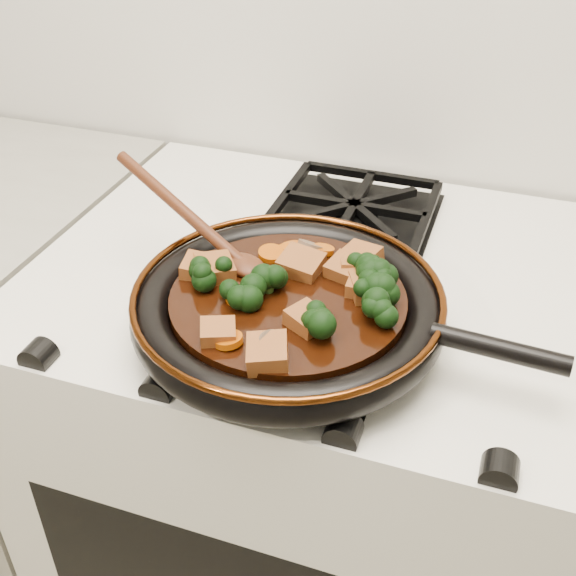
% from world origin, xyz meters
% --- Properties ---
extents(stove, '(0.76, 0.60, 0.90)m').
position_xyz_m(stove, '(0.00, 1.69, 0.45)').
color(stove, white).
rests_on(stove, ground).
extents(burner_grate_front, '(0.23, 0.23, 0.03)m').
position_xyz_m(burner_grate_front, '(0.00, 1.55, 0.91)').
color(burner_grate_front, black).
rests_on(burner_grate_front, stove).
extents(burner_grate_back, '(0.23, 0.23, 0.03)m').
position_xyz_m(burner_grate_back, '(0.00, 1.83, 0.91)').
color(burner_grate_back, black).
rests_on(burner_grate_back, stove).
extents(skillet, '(0.48, 0.35, 0.05)m').
position_xyz_m(skillet, '(0.00, 1.54, 0.94)').
color(skillet, black).
rests_on(skillet, burner_grate_front).
extents(braising_sauce, '(0.26, 0.26, 0.02)m').
position_xyz_m(braising_sauce, '(-0.00, 1.54, 0.95)').
color(braising_sauce, black).
rests_on(braising_sauce, skillet).
extents(tofu_cube_0, '(0.05, 0.05, 0.02)m').
position_xyz_m(tofu_cube_0, '(0.03, 1.49, 0.97)').
color(tofu_cube_0, brown).
rests_on(tofu_cube_0, braising_sauce).
extents(tofu_cube_1, '(0.05, 0.06, 0.03)m').
position_xyz_m(tofu_cube_1, '(0.01, 1.43, 0.97)').
color(tofu_cube_1, brown).
rests_on(tofu_cube_1, braising_sauce).
extents(tofu_cube_2, '(0.05, 0.05, 0.02)m').
position_xyz_m(tofu_cube_2, '(-0.04, 1.44, 0.97)').
color(tofu_cube_2, brown).
rests_on(tofu_cube_2, braising_sauce).
extents(tofu_cube_3, '(0.05, 0.05, 0.03)m').
position_xyz_m(tofu_cube_3, '(0.06, 1.61, 0.97)').
color(tofu_cube_3, brown).
rests_on(tofu_cube_3, braising_sauce).
extents(tofu_cube_4, '(0.03, 0.04, 0.02)m').
position_xyz_m(tofu_cube_4, '(0.07, 1.57, 0.97)').
color(tofu_cube_4, brown).
rests_on(tofu_cube_4, braising_sauce).
extents(tofu_cube_5, '(0.04, 0.04, 0.03)m').
position_xyz_m(tofu_cube_5, '(-0.11, 1.55, 0.97)').
color(tofu_cube_5, brown).
rests_on(tofu_cube_5, braising_sauce).
extents(tofu_cube_6, '(0.05, 0.05, 0.03)m').
position_xyz_m(tofu_cube_6, '(-0.00, 1.59, 0.97)').
color(tofu_cube_6, brown).
rests_on(tofu_cube_6, braising_sauce).
extents(tofu_cube_7, '(0.06, 0.05, 0.03)m').
position_xyz_m(tofu_cube_7, '(0.06, 1.62, 0.97)').
color(tofu_cube_7, brown).
rests_on(tofu_cube_7, braising_sauce).
extents(tofu_cube_8, '(0.05, 0.05, 0.03)m').
position_xyz_m(tofu_cube_8, '(0.05, 1.60, 0.97)').
color(tofu_cube_8, brown).
rests_on(tofu_cube_8, braising_sauce).
extents(tofu_cube_9, '(0.06, 0.06, 0.03)m').
position_xyz_m(tofu_cube_9, '(-0.09, 1.55, 0.97)').
color(tofu_cube_9, brown).
rests_on(tofu_cube_9, braising_sauce).
extents(tofu_cube_10, '(0.06, 0.06, 0.03)m').
position_xyz_m(tofu_cube_10, '(0.08, 1.57, 0.97)').
color(tofu_cube_10, brown).
rests_on(tofu_cube_10, braising_sauce).
extents(broccoli_floret_0, '(0.08, 0.08, 0.07)m').
position_xyz_m(broccoli_floret_0, '(0.07, 1.59, 0.97)').
color(broccoli_floret_0, black).
rests_on(broccoli_floret_0, braising_sauce).
extents(broccoli_floret_1, '(0.08, 0.09, 0.07)m').
position_xyz_m(broccoli_floret_1, '(0.10, 1.56, 0.97)').
color(broccoli_floret_1, black).
rests_on(broccoli_floret_1, braising_sauce).
extents(broccoli_floret_2, '(0.07, 0.08, 0.06)m').
position_xyz_m(broccoli_floret_2, '(-0.05, 1.51, 0.97)').
color(broccoli_floret_2, black).
rests_on(broccoli_floret_2, braising_sauce).
extents(broccoli_floret_3, '(0.07, 0.08, 0.06)m').
position_xyz_m(broccoli_floret_3, '(0.04, 1.49, 0.97)').
color(broccoli_floret_3, black).
rests_on(broccoli_floret_3, braising_sauce).
extents(broccoli_floret_4, '(0.09, 0.08, 0.07)m').
position_xyz_m(broccoli_floret_4, '(0.09, 1.56, 0.97)').
color(broccoli_floret_4, black).
rests_on(broccoli_floret_4, braising_sauce).
extents(broccoli_floret_5, '(0.09, 0.09, 0.07)m').
position_xyz_m(broccoli_floret_5, '(0.09, 1.59, 0.97)').
color(broccoli_floret_5, black).
rests_on(broccoli_floret_5, braising_sauce).
extents(broccoli_floret_6, '(0.08, 0.08, 0.06)m').
position_xyz_m(broccoli_floret_6, '(-0.03, 1.54, 0.97)').
color(broccoli_floret_6, black).
rests_on(broccoli_floret_6, braising_sauce).
extents(broccoli_floret_7, '(0.09, 0.08, 0.08)m').
position_xyz_m(broccoli_floret_7, '(0.08, 1.59, 0.97)').
color(broccoli_floret_7, black).
rests_on(broccoli_floret_7, braising_sauce).
extents(broccoli_floret_8, '(0.08, 0.08, 0.07)m').
position_xyz_m(broccoli_floret_8, '(0.11, 1.53, 0.97)').
color(broccoli_floret_8, black).
rests_on(broccoli_floret_8, braising_sauce).
extents(broccoli_floret_9, '(0.06, 0.06, 0.06)m').
position_xyz_m(broccoli_floret_9, '(-0.09, 1.53, 0.97)').
color(broccoli_floret_9, black).
rests_on(broccoli_floret_9, braising_sauce).
extents(carrot_coin_0, '(0.03, 0.03, 0.02)m').
position_xyz_m(carrot_coin_0, '(-0.05, 1.51, 0.96)').
color(carrot_coin_0, '#A54404').
rests_on(carrot_coin_0, braising_sauce).
extents(carrot_coin_1, '(0.03, 0.03, 0.01)m').
position_xyz_m(carrot_coin_1, '(-0.05, 1.61, 0.96)').
color(carrot_coin_1, '#A54404').
rests_on(carrot_coin_1, braising_sauce).
extents(carrot_coin_2, '(0.03, 0.03, 0.01)m').
position_xyz_m(carrot_coin_2, '(-0.03, 1.62, 0.96)').
color(carrot_coin_2, '#A54404').
rests_on(carrot_coin_2, braising_sauce).
extents(carrot_coin_3, '(0.03, 0.03, 0.01)m').
position_xyz_m(carrot_coin_3, '(-0.03, 1.44, 0.96)').
color(carrot_coin_3, '#A54404').
rests_on(carrot_coin_3, braising_sauce).
extents(carrot_coin_4, '(0.03, 0.03, 0.02)m').
position_xyz_m(carrot_coin_4, '(0.01, 1.64, 0.96)').
color(carrot_coin_4, '#A54404').
rests_on(carrot_coin_4, braising_sauce).
extents(carrot_coin_5, '(0.03, 0.03, 0.02)m').
position_xyz_m(carrot_coin_5, '(-0.03, 1.63, 0.96)').
color(carrot_coin_5, '#A54404').
rests_on(carrot_coin_5, braising_sauce).
extents(mushroom_slice_0, '(0.04, 0.04, 0.02)m').
position_xyz_m(mushroom_slice_0, '(-0.01, 1.64, 0.97)').
color(mushroom_slice_0, brown).
rests_on(mushroom_slice_0, braising_sauce).
extents(mushroom_slice_1, '(0.05, 0.05, 0.03)m').
position_xyz_m(mushroom_slice_1, '(0.09, 1.57, 0.97)').
color(mushroom_slice_1, brown).
rests_on(mushroom_slice_1, braising_sauce).
extents(mushroom_slice_2, '(0.04, 0.04, 0.03)m').
position_xyz_m(mushroom_slice_2, '(0.01, 1.44, 0.97)').
color(mushroom_slice_2, brown).
rests_on(mushroom_slice_2, braising_sauce).
extents(wooden_spoon, '(0.14, 0.08, 0.23)m').
position_xyz_m(wooden_spoon, '(-0.12, 1.60, 0.98)').
color(wooden_spoon, '#47200F').
rests_on(wooden_spoon, braising_sauce).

